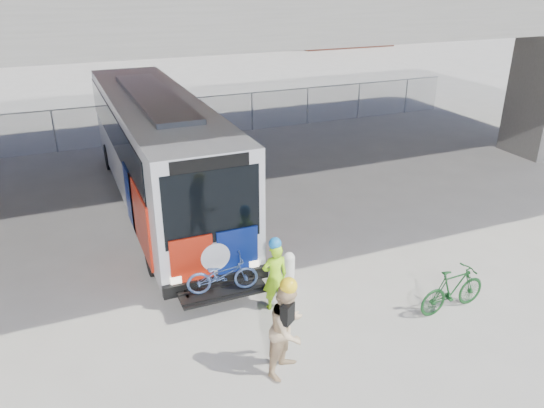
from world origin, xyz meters
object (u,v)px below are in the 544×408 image
bollard (289,271)px  bike_parked (453,289)px  bus (157,143)px  cyclist_tan (288,328)px  cyclist_hivis (275,275)px

bollard → bike_parked: (3.13, -2.11, -0.04)m
bus → cyclist_tan: size_ratio=6.25×
bus → cyclist_tan: bearing=-86.8°
bus → cyclist_hivis: bus is taller
cyclist_tan → bike_parked: size_ratio=1.15×
bus → cyclist_tan: 9.10m
bollard → cyclist_hivis: size_ratio=0.60×
bus → bollard: (1.66, -6.54, -1.53)m
cyclist_hivis → bike_parked: 4.05m
bollard → bike_parked: size_ratio=0.60×
bollard → bike_parked: 3.77m
bus → bollard: size_ratio=11.91×
bus → bike_parked: bus is taller
bike_parked → cyclist_tan: bearing=92.2°
bike_parked → bus: bearing=26.2°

